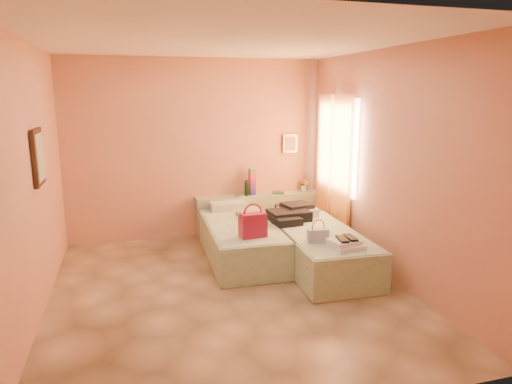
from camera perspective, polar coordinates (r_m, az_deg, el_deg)
ground at (r=5.47m, az=-3.40°, el=-12.23°), size 4.50×4.50×0.00m
room_walls at (r=5.60m, az=-2.85°, el=7.34°), size 4.02×4.51×2.81m
headboard_ledge at (r=7.51m, az=0.32°, el=-2.71°), size 2.05×0.30×0.65m
bed_left at (r=6.42m, az=-1.89°, el=-6.04°), size 0.96×2.03×0.50m
bed_right at (r=6.12m, az=7.89°, el=-7.10°), size 0.96×2.03×0.50m
water_bottle at (r=7.30m, az=-1.19°, el=0.46°), size 0.09×0.09×0.25m
rainbow_box at (r=7.38m, az=-0.50°, el=1.31°), size 0.11×0.11×0.43m
small_dish at (r=7.28m, az=-2.15°, el=-0.45°), size 0.13×0.13×0.03m
green_book at (r=7.49m, az=2.78°, el=-0.08°), size 0.22×0.19×0.03m
flower_vase at (r=7.74m, az=6.02°, el=1.02°), size 0.21×0.21×0.23m
magenta_handbag at (r=5.71m, az=-0.40°, el=-4.13°), size 0.35×0.22×0.31m
khaki_garment at (r=6.69m, az=-0.53°, el=-2.77°), size 0.43×0.37×0.06m
clothes_pile at (r=6.50m, az=4.55°, el=-2.70°), size 0.72×0.72×0.18m
blue_handbag at (r=5.59m, az=7.74°, el=-5.41°), size 0.26×0.14×0.16m
towel_stack at (r=5.43m, az=11.28°, el=-6.40°), size 0.38×0.33×0.10m
sandal_pair at (r=5.43m, az=11.29°, el=-5.72°), size 0.23×0.28×0.03m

